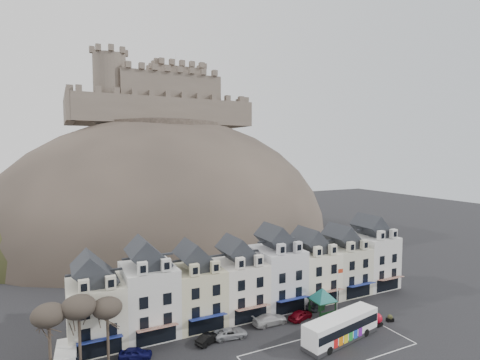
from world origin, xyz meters
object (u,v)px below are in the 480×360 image
at_px(car_maroon, 300,315).
at_px(car_charcoal, 317,304).
at_px(bus_shelter, 322,294).
at_px(car_white, 270,319).
at_px(flagpole, 338,288).
at_px(car_navy, 135,353).
at_px(bus, 341,327).
at_px(red_buoy, 377,319).
at_px(white_van, 66,358).
at_px(car_silver, 230,333).
at_px(car_black, 209,338).

bearing_deg(car_maroon, car_charcoal, -82.58).
bearing_deg(bus_shelter, car_white, 175.10).
distance_m(flagpole, car_navy, 30.04).
height_order(bus, car_maroon, bus).
distance_m(flagpole, car_maroon, 7.07).
xyz_separation_m(bus, car_white, (-5.95, 8.02, -1.13)).
distance_m(red_buoy, car_charcoal, 9.33).
distance_m(bus, car_navy, 25.98).
height_order(flagpole, car_maroon, flagpole).
bearing_deg(car_white, car_navy, 90.78).
xyz_separation_m(white_van, car_silver, (19.64, -2.11, -0.53)).
distance_m(bus_shelter, white_van, 34.96).
relative_size(white_van, car_navy, 1.36).
xyz_separation_m(car_navy, car_white, (18.86, 0.42, 0.09)).
bearing_deg(car_navy, car_maroon, -69.28).
bearing_deg(car_white, car_silver, 97.62).
distance_m(white_van, car_white, 26.32).
xyz_separation_m(bus, red_buoy, (7.52, 1.03, -0.98)).
bearing_deg(car_white, car_charcoal, -82.10).
relative_size(car_black, car_silver, 0.86).
xyz_separation_m(bus, car_silver, (-12.60, 7.07, -1.25)).
xyz_separation_m(bus, white_van, (-32.24, 9.19, -0.72)).
bearing_deg(flagpole, car_navy, 177.80).
height_order(flagpole, car_navy, flagpole).
bearing_deg(car_black, red_buoy, -127.78).
bearing_deg(bus_shelter, car_silver, -178.53).
bearing_deg(car_silver, white_van, 92.00).
height_order(bus_shelter, car_white, bus_shelter).
bearing_deg(red_buoy, car_black, 165.36).
height_order(flagpole, car_black, flagpole).
bearing_deg(red_buoy, car_navy, 168.51).
relative_size(bus_shelter, car_black, 1.73).
relative_size(bus, car_charcoal, 2.87).
height_order(red_buoy, car_charcoal, red_buoy).
bearing_deg(bus_shelter, flagpole, -12.28).
bearing_deg(flagpole, white_van, 175.81).
bearing_deg(car_navy, bus, -85.77).
relative_size(bus_shelter, flagpole, 0.93).
bearing_deg(red_buoy, bus, -172.18).
distance_m(white_van, car_black, 16.77).
distance_m(car_navy, car_black, 9.22).
bearing_deg(white_van, car_silver, -1.32).
height_order(bus, white_van, bus).
height_order(white_van, car_maroon, white_van).
relative_size(bus_shelter, car_navy, 1.72).
xyz_separation_m(bus_shelter, white_van, (-34.83, 2.13, -2.11)).
relative_size(bus_shelter, car_silver, 1.49).
height_order(bus, car_navy, bus).
bearing_deg(bus, car_white, 116.03).
relative_size(bus, car_black, 3.22).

